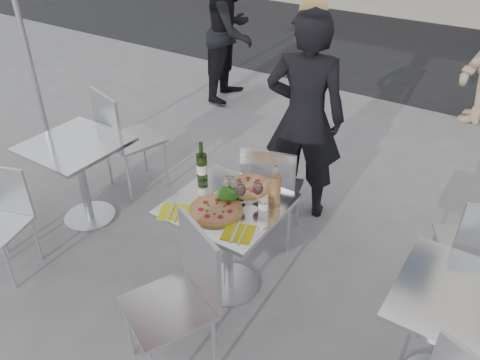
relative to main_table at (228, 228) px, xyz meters
The scene contains 23 objects.
ground 0.54m from the main_table, ahead, with size 80.00×80.00×0.00m, color slate.
street_asphalt 6.52m from the main_table, 90.00° to the left, with size 24.00×5.00×0.00m, color black.
main_table is the anchor object (origin of this frame).
side_table_left 1.50m from the main_table, behind, with size 0.72×0.72×0.75m.
side_table_right 1.50m from the main_table, ahead, with size 0.72×0.72×0.75m.
chair_far 0.60m from the main_table, 91.47° to the left, with size 0.52×0.52×0.91m.
chair_near 0.65m from the main_table, 78.46° to the right, with size 0.60×0.60×0.98m.
side_chair_lfar 1.62m from the main_table, 161.01° to the left, with size 0.57×0.58×1.02m.
side_chair_lnear 1.67m from the main_table, 155.24° to the right, with size 0.47×0.48×0.82m.
woman_diner 1.20m from the main_table, 91.59° to the left, with size 0.65×0.43×1.79m, color black.
pedestrian_a 3.61m from the main_table, 123.97° to the left, with size 0.86×0.67×1.76m, color black.
pizza_near 0.25m from the main_table, 95.64° to the right, with size 0.34×0.34×0.02m.
pizza_far 0.31m from the main_table, 84.55° to the left, with size 0.35×0.35×0.03m.
salad_plate 0.25m from the main_table, 118.93° to the left, with size 0.22×0.22×0.09m.
wine_bottle 0.47m from the main_table, 155.82° to the left, with size 0.07×0.08×0.29m.
carafe 0.45m from the main_table, 31.61° to the left, with size 0.08×0.08×0.29m.
sugar_shaker 0.37m from the main_table, ahead, with size 0.06×0.06×0.11m.
wineglass_white_a 0.33m from the main_table, 125.31° to the left, with size 0.07×0.07×0.16m.
wineglass_white_b 0.33m from the main_table, 96.51° to the left, with size 0.07×0.07×0.16m.
wineglass_red_a 0.33m from the main_table, 24.76° to the left, with size 0.07×0.07×0.16m.
wineglass_red_b 0.38m from the main_table, 33.14° to the left, with size 0.07×0.07×0.16m.
napkin_left 0.41m from the main_table, 130.02° to the right, with size 0.24×0.24×0.01m.
napkin_right 0.38m from the main_table, 42.93° to the right, with size 0.23×0.23×0.01m.
Camera 1 is at (1.44, -2.02, 2.53)m, focal length 35.00 mm.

